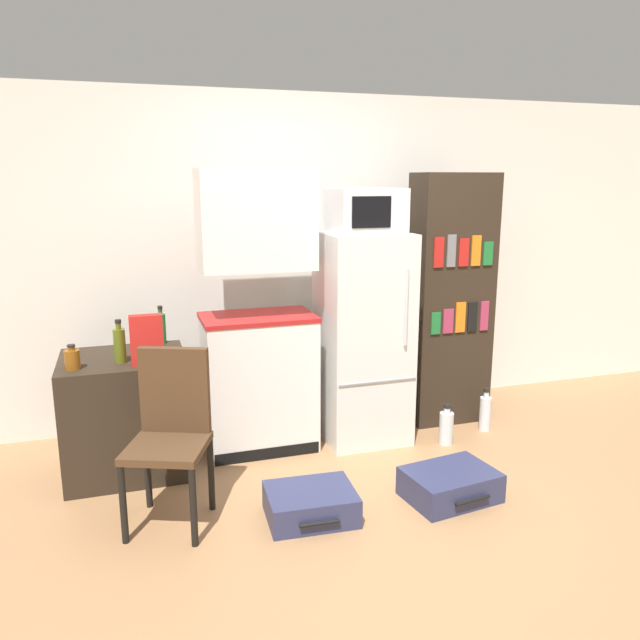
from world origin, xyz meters
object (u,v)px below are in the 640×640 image
Objects in this scene: suitcase_large_flat at (311,504)px; side_table at (126,414)px; refrigerator at (363,338)px; bottle_olive_oil at (120,345)px; bottle_green_tall at (161,328)px; water_bottle_middle at (485,413)px; cereal_box at (147,340)px; suitcase_small_flat at (450,485)px; microwave at (365,210)px; bottle_amber_beer at (72,359)px; water_bottle_front at (446,427)px; chair at (171,423)px; bookshelf at (450,300)px; kitchen_hutch at (258,324)px.

side_table is at bearing 139.06° from suitcase_large_flat.
refrigerator reaches higher than bottle_olive_oil.
bottle_green_tall is 2.42m from water_bottle_middle.
cereal_box is 1.98m from suitcase_small_flat.
microwave is 2.07m from bottle_amber_beer.
water_bottle_front is at bearing -30.80° from microwave.
chair reaches higher than suitcase_small_flat.
bottle_green_tall is 0.70m from bottle_amber_beer.
bottle_green_tall is at bearing 169.68° from water_bottle_middle.
suitcase_small_flat reaches higher than suitcase_large_flat.
refrigerator is 2.65× the size of suitcase_small_flat.
bookshelf reaches higher than bottle_olive_oil.
bookshelf is 5.75× the size of water_bottle_middle.
microwave reaches higher than refrigerator.
cereal_box is 0.54× the size of suitcase_small_flat.
cereal_box reaches higher than suitcase_large_flat.
water_bottle_middle is at bearing -11.14° from microwave.
chair is at bearing -79.82° from cereal_box.
suitcase_large_flat is at bearing -44.49° from side_table.
microwave is 1.02m from bookshelf.
chair is at bearing -129.92° from kitchen_hutch.
kitchen_hutch reaches higher than bookshelf.
refrigerator is at bearing -170.44° from bookshelf.
microwave is 1.66m from cereal_box.
bottle_olive_oil is at bearing 152.48° from cereal_box.
kitchen_hutch is at bearing 13.31° from bottle_amber_beer.
microwave reaches higher than side_table.
chair is at bearing -166.79° from water_bottle_middle.
bookshelf is 6.41× the size of water_bottle_front.
refrigerator reaches higher than water_bottle_front.
kitchen_hutch reaches higher than water_bottle_middle.
suitcase_small_flat is at bearing 11.54° from chair.
bottle_olive_oil is 0.28m from bottle_amber_beer.
bottle_amber_beer is 0.45× the size of water_bottle_middle.
bookshelf is at bearing 9.66° from microwave.
water_bottle_middle reaches higher than water_bottle_front.
microwave reaches higher than suitcase_small_flat.
water_bottle_middle is (2.27, -0.41, -0.72)m from bottle_green_tall.
side_table is 2.52× the size of cereal_box.
water_bottle_front is at bearing -161.93° from water_bottle_middle.
kitchen_hutch reaches higher than bottle_green_tall.
suitcase_large_flat is (0.06, -1.02, -0.80)m from kitchen_hutch.
refrigerator reaches higher than suitcase_small_flat.
suitcase_large_flat is (0.94, -0.92, -0.29)m from side_table.
microwave reaches higher than suitcase_large_flat.
suitcase_large_flat is 1.72× the size of water_bottle_front.
side_table is 2.05m from suitcase_small_flat.
water_bottle_front is at bearing 32.19° from suitcase_large_flat.
refrigerator is 4.52× the size of water_bottle_middle.
side_table is 0.74m from chair.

